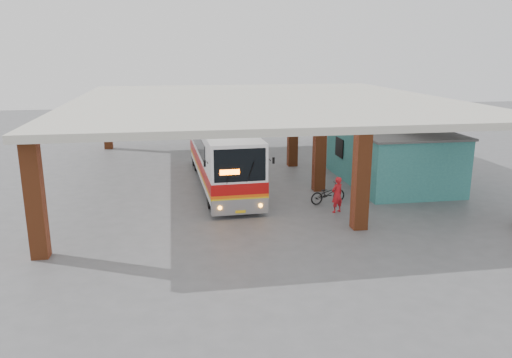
{
  "coord_description": "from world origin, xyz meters",
  "views": [
    {
      "loc": [
        -4.57,
        -21.94,
        7.31
      ],
      "look_at": [
        -0.9,
        0.0,
        1.55
      ],
      "focal_mm": 35.0,
      "sensor_mm": 36.0,
      "label": 1
    }
  ],
  "objects_px": {
    "pedestrian": "(337,195)",
    "red_chair": "(326,162)",
    "motorcycle": "(328,194)",
    "coach_bus": "(222,153)"
  },
  "relations": [
    {
      "from": "coach_bus",
      "to": "motorcycle",
      "type": "distance_m",
      "value": 6.62
    },
    {
      "from": "red_chair",
      "to": "pedestrian",
      "type": "bearing_deg",
      "value": -96.09
    },
    {
      "from": "coach_bus",
      "to": "pedestrian",
      "type": "xyz_separation_m",
      "value": [
        4.75,
        -5.82,
        -0.93
      ]
    },
    {
      "from": "coach_bus",
      "to": "pedestrian",
      "type": "relative_size",
      "value": 7.33
    },
    {
      "from": "motorcycle",
      "to": "pedestrian",
      "type": "bearing_deg",
      "value": 165.73
    },
    {
      "from": "motorcycle",
      "to": "pedestrian",
      "type": "distance_m",
      "value": 1.44
    },
    {
      "from": "motorcycle",
      "to": "red_chair",
      "type": "bearing_deg",
      "value": -30.33
    },
    {
      "from": "pedestrian",
      "to": "red_chair",
      "type": "distance_m",
      "value": 9.39
    },
    {
      "from": "pedestrian",
      "to": "motorcycle",
      "type": "bearing_deg",
      "value": -114.8
    },
    {
      "from": "motorcycle",
      "to": "coach_bus",
      "type": "bearing_deg",
      "value": 33.21
    }
  ]
}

